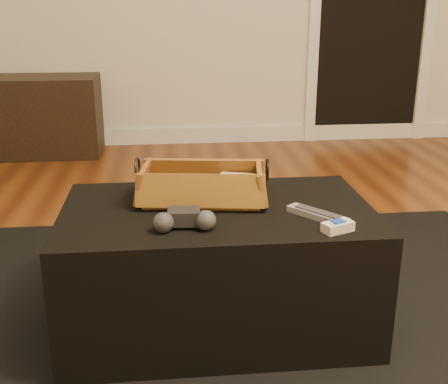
{
  "coord_description": "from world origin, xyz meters",
  "views": [
    {
      "loc": [
        -0.28,
        -1.59,
        1.07
      ],
      "look_at": [
        -0.11,
        0.08,
        0.49
      ],
      "focal_mm": 45.0,
      "sensor_mm": 36.0,
      "label": 1
    }
  ],
  "objects": [
    {
      "name": "door_jamb_left",
      "position": [
        0.85,
        2.72,
        1.02
      ],
      "size": [
        0.08,
        0.05,
        2.05
      ],
      "primitive_type": "cube",
      "color": "white",
      "rests_on": "floor"
    },
    {
      "name": "ottoman",
      "position": [
        -0.13,
        0.1,
        0.22
      ],
      "size": [
        1.0,
        0.6,
        0.42
      ],
      "primitive_type": "cube",
      "color": "black",
      "rests_on": "area_rug"
    },
    {
      "name": "cloth_bundle",
      "position": [
        -0.05,
        0.19,
        0.48
      ],
      "size": [
        0.14,
        0.11,
        0.06
      ],
      "primitive_type": "cube",
      "rotation": [
        0.0,
        0.0,
        -0.31
      ],
      "color": "tan",
      "rests_on": "wicker_basket"
    },
    {
      "name": "floor",
      "position": [
        0.0,
        0.0,
        -0.01
      ],
      "size": [
        5.0,
        5.5,
        0.01
      ],
      "primitive_type": "cube",
      "color": "brown",
      "rests_on": "ground"
    },
    {
      "name": "tv_remote",
      "position": [
        -0.19,
        0.16,
        0.46
      ],
      "size": [
        0.23,
        0.06,
        0.02
      ],
      "primitive_type": "cube",
      "rotation": [
        0.0,
        0.0,
        -0.03
      ],
      "color": "black",
      "rests_on": "wicker_basket"
    },
    {
      "name": "door_jamb_right",
      "position": [
        1.75,
        2.72,
        1.02
      ],
      "size": [
        0.08,
        0.05,
        2.05
      ],
      "primitive_type": "cube",
      "color": "white",
      "rests_on": "floor"
    },
    {
      "name": "game_controller",
      "position": [
        -0.24,
        -0.07,
        0.46
      ],
      "size": [
        0.19,
        0.1,
        0.06
      ],
      "color": "black",
      "rests_on": "ottoman"
    },
    {
      "name": "area_rug",
      "position": [
        -0.13,
        0.05,
        0.01
      ],
      "size": [
        2.6,
        2.0,
        0.01
      ],
      "primitive_type": "cube",
      "color": "black",
      "rests_on": "floor"
    },
    {
      "name": "silver_remote",
      "position": [
        0.17,
        -0.02,
        0.44
      ],
      "size": [
        0.17,
        0.19,
        0.02
      ],
      "color": "gray",
      "rests_on": "ottoman"
    },
    {
      "name": "doorway_opening",
      "position": [
        1.3,
        2.73,
        1.02
      ],
      "size": [
        0.82,
        0.02,
        2.0
      ],
      "primitive_type": "cube",
      "color": "black",
      "rests_on": "floor"
    },
    {
      "name": "cream_gadget",
      "position": [
        0.2,
        -0.13,
        0.45
      ],
      "size": [
        0.1,
        0.08,
        0.03
      ],
      "color": "beige",
      "rests_on": "ottoman"
    },
    {
      "name": "wicker_basket",
      "position": [
        -0.17,
        0.17,
        0.48
      ],
      "size": [
        0.45,
        0.28,
        0.15
      ],
      "color": "#A87526",
      "rests_on": "ottoman"
    },
    {
      "name": "baseboard",
      "position": [
        0.0,
        2.73,
        0.06
      ],
      "size": [
        5.0,
        0.04,
        0.12
      ],
      "primitive_type": "cube",
      "color": "white",
      "rests_on": "floor"
    }
  ]
}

